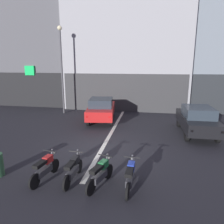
{
  "coord_description": "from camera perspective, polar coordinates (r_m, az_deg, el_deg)",
  "views": [
    {
      "loc": [
        2.16,
        -9.13,
        4.05
      ],
      "look_at": [
        0.14,
        2.0,
        1.4
      ],
      "focal_mm": 33.41,
      "sensor_mm": 36.0,
      "label": 1
    }
  ],
  "objects": [
    {
      "name": "ground_plane",
      "position": [
        10.22,
        -2.83,
        -10.18
      ],
      "size": [
        120.0,
        120.0,
        0.0
      ],
      "primitive_type": "plane",
      "color": "#232328"
    },
    {
      "name": "lane_centre_line",
      "position": [
        15.81,
        2.08,
        -1.65
      ],
      "size": [
        0.2,
        18.0,
        0.01
      ],
      "primitive_type": "cube",
      "color": "silver",
      "rests_on": "ground"
    },
    {
      "name": "building_mid_block",
      "position": [
        22.07,
        4.85,
        20.01
      ],
      "size": [
        10.83,
        8.82,
        13.41
      ],
      "color": "#9E9EA3",
      "rests_on": "ground"
    },
    {
      "name": "car_red_crossing_near",
      "position": [
        14.9,
        -2.95,
        0.9
      ],
      "size": [
        2.3,
        4.3,
        1.64
      ],
      "color": "black",
      "rests_on": "ground"
    },
    {
      "name": "car_black_parked_kerbside",
      "position": [
        13.03,
        22.25,
        -1.88
      ],
      "size": [
        1.89,
        4.15,
        1.64
      ],
      "color": "black",
      "rests_on": "ground"
    },
    {
      "name": "street_lamp",
      "position": [
        17.38,
        -13.67,
        13.21
      ],
      "size": [
        0.36,
        0.36,
        6.86
      ],
      "color": "#47474C",
      "rests_on": "ground"
    },
    {
      "name": "motorcycle_red_row_leftmost",
      "position": [
        7.96,
        -17.86,
        -14.34
      ],
      "size": [
        0.55,
        1.66,
        0.98
      ],
      "color": "black",
      "rests_on": "ground"
    },
    {
      "name": "motorcycle_black_row_left_mid",
      "position": [
        7.66,
        -10.57,
        -15.02
      ],
      "size": [
        0.55,
        1.67,
        0.98
      ],
      "color": "black",
      "rests_on": "ground"
    },
    {
      "name": "motorcycle_green_row_centre",
      "position": [
        7.28,
        -3.19,
        -16.41
      ],
      "size": [
        0.67,
        1.61,
        0.98
      ],
      "color": "black",
      "rests_on": "ground"
    },
    {
      "name": "motorcycle_blue_row_right_mid",
      "position": [
        7.17,
        5.03,
        -16.97
      ],
      "size": [
        0.55,
        1.67,
        0.98
      ],
      "color": "black",
      "rests_on": "ground"
    }
  ]
}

